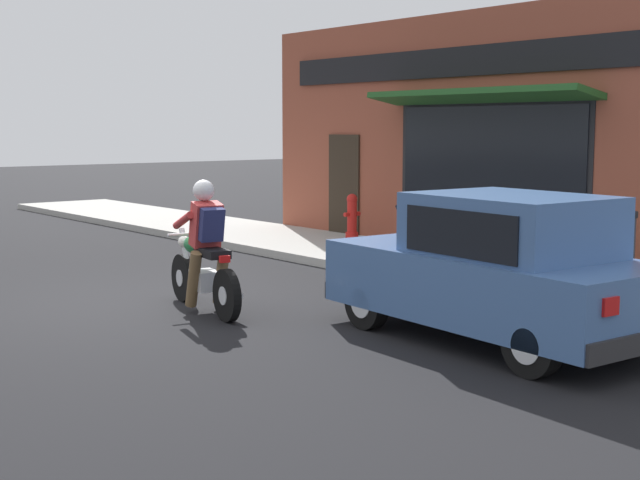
# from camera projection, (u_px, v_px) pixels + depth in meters

# --- Properties ---
(ground_plane) EXTENTS (80.00, 80.00, 0.00)m
(ground_plane) POSITION_uv_depth(u_px,v_px,m) (141.00, 302.00, 11.51)
(ground_plane) COLOR black
(sidewalk_curb) EXTENTS (2.60, 22.00, 0.14)m
(sidewalk_curb) POSITION_uv_depth(u_px,v_px,m) (299.00, 243.00, 16.88)
(sidewalk_curb) COLOR #ADAAA3
(sidewalk_curb) RESTS_ON ground
(storefront_building) EXTENTS (1.25, 9.17, 4.20)m
(storefront_building) POSITION_uv_depth(u_px,v_px,m) (449.00, 135.00, 15.75)
(storefront_building) COLOR brown
(storefront_building) RESTS_ON ground
(motorcycle_with_rider) EXTENTS (0.65, 2.01, 1.62)m
(motorcycle_with_rider) POSITION_uv_depth(u_px,v_px,m) (204.00, 257.00, 10.87)
(motorcycle_with_rider) COLOR black
(motorcycle_with_rider) RESTS_ON ground
(car_hatchback) EXTENTS (1.88, 3.88, 1.57)m
(car_hatchback) POSITION_uv_depth(u_px,v_px,m) (496.00, 270.00, 9.29)
(car_hatchback) COLOR black
(car_hatchback) RESTS_ON ground
(trash_bin) EXTENTS (0.56, 0.56, 0.98)m
(trash_bin) POSITION_uv_depth(u_px,v_px,m) (615.00, 247.00, 12.10)
(trash_bin) COLOR #2D2D33
(trash_bin) RESTS_ON sidewalk_curb
(traffic_cone) EXTENTS (0.36, 0.36, 0.60)m
(traffic_cone) POSITION_uv_depth(u_px,v_px,m) (459.00, 250.00, 13.29)
(traffic_cone) COLOR black
(traffic_cone) RESTS_ON sidewalk_curb
(fire_hydrant) EXTENTS (0.36, 0.24, 0.88)m
(fire_hydrant) POSITION_uv_depth(u_px,v_px,m) (352.00, 218.00, 16.55)
(fire_hydrant) COLOR red
(fire_hydrant) RESTS_ON sidewalk_curb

